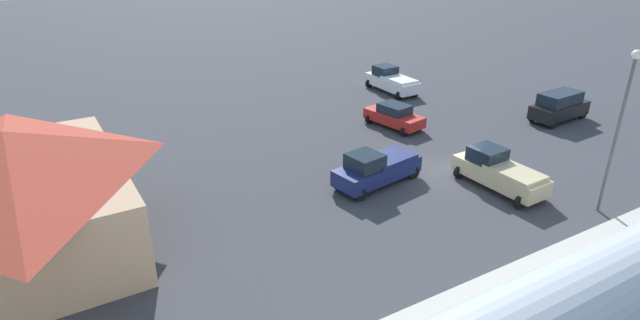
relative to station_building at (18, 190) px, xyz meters
The scene contains 9 objects.
ground_plane 22.56m from the station_building, 100.31° to the right, with size 200.00×200.00×0.00m, color #38383D.
platform 26.23m from the station_building, 122.47° to the right, with size 3.20×46.00×0.30m.
station_building is the anchor object (origin of this frame).
sedan_red 24.53m from the station_building, 80.55° to the right, with size 4.76×2.88×1.74m.
pickup_tan 24.20m from the station_building, 106.05° to the right, with size 5.47×2.65×2.14m.
pickup_white 31.40m from the station_building, 69.18° to the right, with size 5.43×2.55×2.14m.
suv_black 35.76m from the station_building, 91.84° to the right, with size 2.24×5.01×2.22m.
pickup_navy 17.84m from the station_building, 99.30° to the right, with size 2.79×5.64×2.14m.
light_pole_near_platform 28.19m from the station_building, 113.49° to the right, with size 0.44×0.44×8.45m.
Camera 1 is at (-20.50, 20.89, 13.80)m, focal length 29.52 mm.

